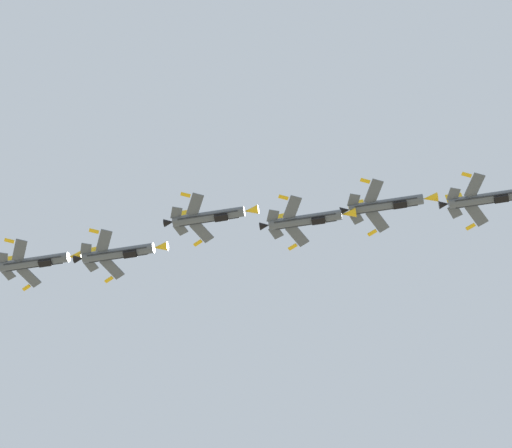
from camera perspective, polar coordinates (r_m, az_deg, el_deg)
The scene contains 6 objects.
fighter_jet_lead at distance 145.12m, azimuth 14.85°, elevation 1.64°, with size 13.58×11.89×4.38m.
fighter_jet_left_wing at distance 144.31m, azimuth 8.56°, elevation 1.29°, with size 13.58×11.86×4.38m.
fighter_jet_right_wing at distance 143.43m, azimuth 3.33°, elevation 0.29°, with size 13.58×11.91×4.39m.
fighter_jet_left_outer at distance 144.67m, azimuth -2.99°, elevation 0.50°, with size 13.58×11.93×4.38m.
fighter_jet_right_outer at distance 145.90m, azimuth -8.83°, elevation -1.86°, with size 13.58×11.90×4.39m.
fighter_jet_trail_slot at distance 152.29m, azimuth -14.11°, elevation -2.39°, with size 13.58×11.91×4.39m.
Camera 1 is at (0.32, -7.31, 1.41)m, focal length 61.57 mm.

